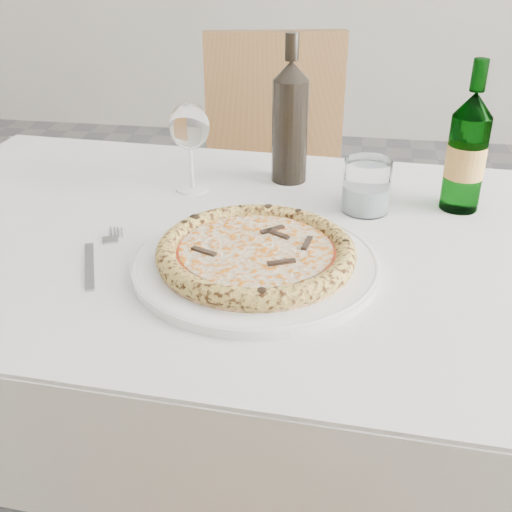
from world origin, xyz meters
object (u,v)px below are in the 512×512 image
object	(u,v)px
pizza	(256,252)
beer_bottle	(467,152)
dining_table	(266,289)
tumbler	(366,189)
plate	(256,263)
chair_far	(276,184)
wine_glass	(189,129)
wine_bottle	(290,121)

from	to	relation	value
pizza	beer_bottle	distance (m)	0.42
dining_table	tumbler	distance (m)	0.24
plate	tumbler	world-z (taller)	tumbler
beer_bottle	chair_far	bearing A→B (deg)	123.18
wine_glass	tumbler	world-z (taller)	wine_glass
dining_table	tumbler	world-z (taller)	tumbler
dining_table	wine_bottle	xyz separation A→B (m)	(0.01, 0.25, 0.21)
pizza	wine_bottle	bearing A→B (deg)	88.94
dining_table	chair_far	size ratio (longest dim) A/B	1.48
wine_bottle	tumbler	bearing A→B (deg)	-39.35
chair_far	pizza	xyz separation A→B (m)	(0.08, -0.88, 0.25)
tumbler	wine_bottle	size ratio (longest dim) A/B	0.33
pizza	tumbler	size ratio (longest dim) A/B	3.16
dining_table	plate	world-z (taller)	plate
wine_bottle	plate	bearing A→B (deg)	-91.06
chair_far	wine_glass	world-z (taller)	chair_far
pizza	beer_bottle	xyz separation A→B (m)	(0.31, 0.27, 0.08)
beer_bottle	dining_table	bearing A→B (deg)	-151.98
wine_bottle	beer_bottle	bearing A→B (deg)	-15.30
pizza	beer_bottle	size ratio (longest dim) A/B	1.13
dining_table	plate	distance (m)	0.15
chair_far	plate	size ratio (longest dim) A/B	2.60
wine_glass	tumbler	distance (m)	0.33
dining_table	wine_glass	distance (m)	0.32
plate	wine_glass	size ratio (longest dim) A/B	2.21
dining_table	plate	xyz separation A→B (m)	(0.00, -0.10, 0.11)
beer_bottle	wine_bottle	size ratio (longest dim) A/B	0.93
wine_glass	beer_bottle	size ratio (longest dim) A/B	0.64
plate	pizza	xyz separation A→B (m)	(-0.00, 0.00, 0.02)
plate	wine_glass	bearing A→B (deg)	120.94
chair_far	pizza	bearing A→B (deg)	-84.49
plate	pizza	distance (m)	0.02
dining_table	chair_far	world-z (taller)	chair_far
plate	pizza	size ratio (longest dim) A/B	1.25
pizza	tumbler	xyz separation A→B (m)	(0.15, 0.23, 0.01)
dining_table	tumbler	size ratio (longest dim) A/B	15.11
beer_bottle	plate	bearing A→B (deg)	-139.60
chair_far	wine_glass	size ratio (longest dim) A/B	5.73
pizza	chair_far	bearing A→B (deg)	95.51
beer_bottle	tumbler	bearing A→B (deg)	-167.32
tumbler	wine_bottle	bearing A→B (deg)	140.65
dining_table	tumbler	xyz separation A→B (m)	(0.15, 0.13, 0.14)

